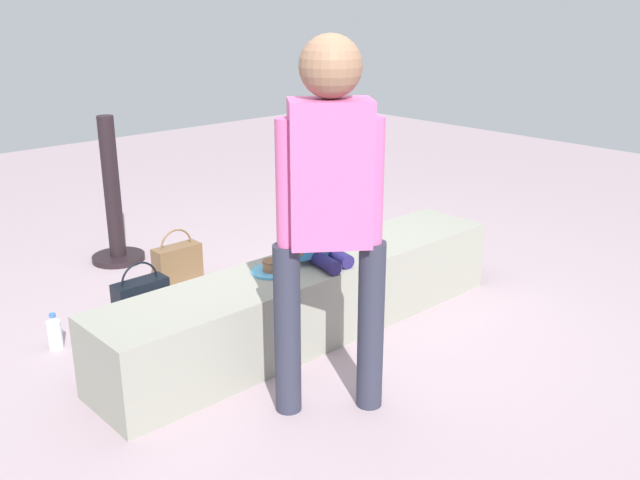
{
  "coord_description": "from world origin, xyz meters",
  "views": [
    {
      "loc": [
        -2.36,
        -2.61,
        1.75
      ],
      "look_at": [
        -0.21,
        -0.29,
        0.66
      ],
      "focal_mm": 39.72,
      "sensor_mm": 36.0,
      "label": 1
    }
  ],
  "objects_px": {
    "adult_standing": "(330,198)",
    "cake_plate": "(272,268)",
    "handbag_brown_canvas": "(178,264)",
    "cake_box_white": "(197,317)",
    "handbag_black_leather": "(141,296)",
    "water_bottle_near_gift": "(55,333)",
    "child_seated": "(315,224)",
    "gift_bag": "(344,256)"
  },
  "relations": [
    {
      "from": "handbag_black_leather",
      "to": "handbag_brown_canvas",
      "type": "distance_m",
      "value": 0.47
    },
    {
      "from": "cake_box_white",
      "to": "handbag_brown_canvas",
      "type": "relative_size",
      "value": 0.79
    },
    {
      "from": "cake_plate",
      "to": "handbag_brown_canvas",
      "type": "height_order",
      "value": "cake_plate"
    },
    {
      "from": "cake_plate",
      "to": "handbag_brown_canvas",
      "type": "bearing_deg",
      "value": 85.6
    },
    {
      "from": "child_seated",
      "to": "water_bottle_near_gift",
      "type": "bearing_deg",
      "value": 145.48
    },
    {
      "from": "cake_plate",
      "to": "cake_box_white",
      "type": "distance_m",
      "value": 0.62
    },
    {
      "from": "cake_box_white",
      "to": "gift_bag",
      "type": "bearing_deg",
      "value": -3.58
    },
    {
      "from": "handbag_brown_canvas",
      "to": "cake_box_white",
      "type": "bearing_deg",
      "value": -113.42
    },
    {
      "from": "handbag_black_leather",
      "to": "cake_plate",
      "type": "bearing_deg",
      "value": -68.87
    },
    {
      "from": "gift_bag",
      "to": "handbag_brown_canvas",
      "type": "distance_m",
      "value": 1.07
    },
    {
      "from": "adult_standing",
      "to": "cake_plate",
      "type": "bearing_deg",
      "value": 72.56
    },
    {
      "from": "child_seated",
      "to": "handbag_black_leather",
      "type": "bearing_deg",
      "value": 124.25
    },
    {
      "from": "cake_plate",
      "to": "cake_box_white",
      "type": "xyz_separation_m",
      "value": [
        -0.18,
        0.46,
        -0.38
      ]
    },
    {
      "from": "adult_standing",
      "to": "handbag_black_leather",
      "type": "bearing_deg",
      "value": 94.68
    },
    {
      "from": "cake_plate",
      "to": "adult_standing",
      "type": "bearing_deg",
      "value": -107.44
    },
    {
      "from": "handbag_brown_canvas",
      "to": "adult_standing",
      "type": "bearing_deg",
      "value": -99.38
    },
    {
      "from": "cake_plate",
      "to": "gift_bag",
      "type": "distance_m",
      "value": 1.02
    },
    {
      "from": "adult_standing",
      "to": "cake_plate",
      "type": "distance_m",
      "value": 0.86
    },
    {
      "from": "child_seated",
      "to": "handbag_black_leather",
      "type": "relative_size",
      "value": 1.51
    },
    {
      "from": "handbag_black_leather",
      "to": "handbag_brown_canvas",
      "type": "height_order",
      "value": "handbag_brown_canvas"
    },
    {
      "from": "water_bottle_near_gift",
      "to": "adult_standing",
      "type": "bearing_deg",
      "value": -64.13
    },
    {
      "from": "cake_plate",
      "to": "handbag_black_leather",
      "type": "height_order",
      "value": "cake_plate"
    },
    {
      "from": "water_bottle_near_gift",
      "to": "cake_box_white",
      "type": "xyz_separation_m",
      "value": [
        0.69,
        -0.28,
        -0.03
      ]
    },
    {
      "from": "handbag_brown_canvas",
      "to": "child_seated",
      "type": "bearing_deg",
      "value": -80.52
    },
    {
      "from": "child_seated",
      "to": "cake_box_white",
      "type": "bearing_deg",
      "value": 132.1
    },
    {
      "from": "cake_box_white",
      "to": "handbag_brown_canvas",
      "type": "distance_m",
      "value": 0.67
    },
    {
      "from": "water_bottle_near_gift",
      "to": "handbag_brown_canvas",
      "type": "height_order",
      "value": "handbag_brown_canvas"
    },
    {
      "from": "handbag_brown_canvas",
      "to": "handbag_black_leather",
      "type": "bearing_deg",
      "value": -148.57
    },
    {
      "from": "water_bottle_near_gift",
      "to": "handbag_black_leather",
      "type": "bearing_deg",
      "value": 8.18
    },
    {
      "from": "child_seated",
      "to": "handbag_black_leather",
      "type": "distance_m",
      "value": 1.16
    },
    {
      "from": "water_bottle_near_gift",
      "to": "handbag_black_leather",
      "type": "distance_m",
      "value": 0.55
    },
    {
      "from": "child_seated",
      "to": "cake_box_white",
      "type": "xyz_separation_m",
      "value": [
        -0.45,
        0.5,
        -0.57
      ]
    },
    {
      "from": "child_seated",
      "to": "handbag_brown_canvas",
      "type": "bearing_deg",
      "value": 99.48
    },
    {
      "from": "adult_standing",
      "to": "cake_plate",
      "type": "xyz_separation_m",
      "value": [
        0.2,
        0.63,
        -0.54
      ]
    },
    {
      "from": "adult_standing",
      "to": "handbag_brown_canvas",
      "type": "height_order",
      "value": "adult_standing"
    },
    {
      "from": "handbag_brown_canvas",
      "to": "water_bottle_near_gift",
      "type": "bearing_deg",
      "value": -161.18
    },
    {
      "from": "adult_standing",
      "to": "handbag_black_leather",
      "type": "distance_m",
      "value": 1.7
    },
    {
      "from": "gift_bag",
      "to": "handbag_black_leather",
      "type": "bearing_deg",
      "value": 160.6
    },
    {
      "from": "child_seated",
      "to": "gift_bag",
      "type": "distance_m",
      "value": 0.9
    },
    {
      "from": "child_seated",
      "to": "handbag_black_leather",
      "type": "height_order",
      "value": "child_seated"
    },
    {
      "from": "adult_standing",
      "to": "gift_bag",
      "type": "xyz_separation_m",
      "value": [
        1.11,
        1.03,
        -0.81
      ]
    },
    {
      "from": "water_bottle_near_gift",
      "to": "handbag_black_leather",
      "type": "height_order",
      "value": "handbag_black_leather"
    }
  ]
}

